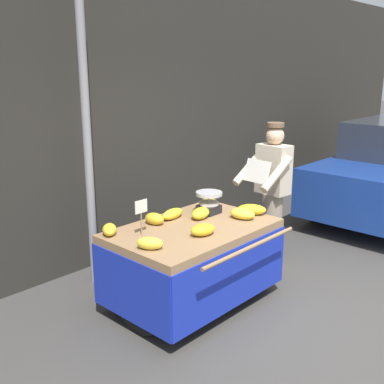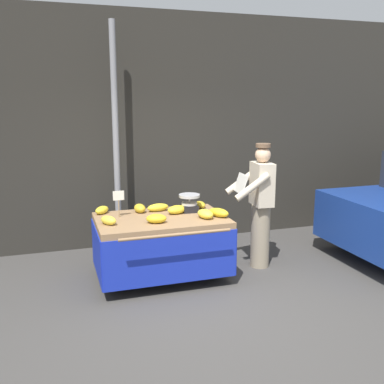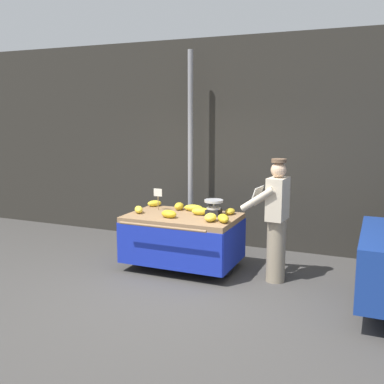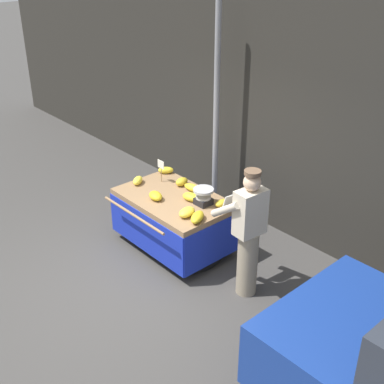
{
  "view_description": "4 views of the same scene",
  "coord_description": "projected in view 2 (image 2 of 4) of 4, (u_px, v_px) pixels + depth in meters",
  "views": [
    {
      "loc": [
        -3.49,
        -1.87,
        2.34
      ],
      "look_at": [
        -0.26,
        1.14,
        1.14
      ],
      "focal_mm": 43.53,
      "sensor_mm": 36.0,
      "label": 1
    },
    {
      "loc": [
        -1.62,
        -4.23,
        2.3
      ],
      "look_at": [
        0.12,
        1.19,
        1.1
      ],
      "focal_mm": 41.46,
      "sensor_mm": 36.0,
      "label": 2
    },
    {
      "loc": [
        2.37,
        -4.97,
        2.29
      ],
      "look_at": [
        -0.17,
        1.0,
        1.19
      ],
      "focal_mm": 42.5,
      "sensor_mm": 36.0,
      "label": 3
    },
    {
      "loc": [
        4.54,
        -2.93,
        4.14
      ],
      "look_at": [
        0.04,
        1.05,
        1.05
      ],
      "focal_mm": 47.58,
      "sensor_mm": 36.0,
      "label": 4
    }
  ],
  "objects": [
    {
      "name": "back_wall",
      "position": [
        156.0,
        130.0,
        7.03
      ],
      "size": [
        16.0,
        0.24,
        3.61
      ],
      "primitive_type": "cube",
      "color": "#2D2B26",
      "rests_on": "ground"
    },
    {
      "name": "street_pole",
      "position": [
        116.0,
        142.0,
        6.4
      ],
      "size": [
        0.09,
        0.09,
        3.37
      ],
      "primitive_type": "cylinder",
      "color": "gray",
      "rests_on": "ground"
    },
    {
      "name": "banana_bunch_4",
      "position": [
        140.0,
        208.0,
        5.84
      ],
      "size": [
        0.17,
        0.23,
        0.12
      ],
      "primitive_type": "ellipsoid",
      "rotation": [
        0.0,
        0.0,
        0.15
      ],
      "color": "gold",
      "rests_on": "banana_cart"
    },
    {
      "name": "price_sign",
      "position": [
        119.0,
        198.0,
        5.57
      ],
      "size": [
        0.14,
        0.01,
        0.34
      ],
      "color": "#997A51",
      "rests_on": "banana_cart"
    },
    {
      "name": "banana_bunch_3",
      "position": [
        108.0,
        220.0,
        5.28
      ],
      "size": [
        0.23,
        0.26,
        0.11
      ],
      "primitive_type": "ellipsoid",
      "rotation": [
        0.0,
        0.0,
        0.6
      ],
      "color": "yellow",
      "rests_on": "banana_cart"
    },
    {
      "name": "banana_bunch_5",
      "position": [
        205.0,
        214.0,
        5.56
      ],
      "size": [
        0.22,
        0.29,
        0.11
      ],
      "primitive_type": "ellipsoid",
      "rotation": [
        0.0,
        0.0,
        0.21
      ],
      "color": "yellow",
      "rests_on": "banana_cart"
    },
    {
      "name": "banana_bunch_0",
      "position": [
        156.0,
        219.0,
        5.35
      ],
      "size": [
        0.28,
        0.22,
        0.11
      ],
      "primitive_type": "ellipsoid",
      "rotation": [
        0.0,
        0.0,
        1.33
      ],
      "color": "gold",
      "rests_on": "banana_cart"
    },
    {
      "name": "banana_bunch_8",
      "position": [
        219.0,
        213.0,
        5.63
      ],
      "size": [
        0.28,
        0.33,
        0.11
      ],
      "primitive_type": "ellipsoid",
      "rotation": [
        0.0,
        0.0,
        0.53
      ],
      "color": "gold",
      "rests_on": "banana_cart"
    },
    {
      "name": "banana_bunch_2",
      "position": [
        177.0,
        210.0,
        5.78
      ],
      "size": [
        0.3,
        0.23,
        0.11
      ],
      "primitive_type": "ellipsoid",
      "rotation": [
        0.0,
        0.0,
        1.89
      ],
      "color": "yellow",
      "rests_on": "banana_cart"
    },
    {
      "name": "banana_bunch_6",
      "position": [
        102.0,
        210.0,
        5.78
      ],
      "size": [
        0.25,
        0.26,
        0.1
      ],
      "primitive_type": "ellipsoid",
      "rotation": [
        0.0,
        0.0,
        2.46
      ],
      "color": "yellow",
      "rests_on": "banana_cart"
    },
    {
      "name": "weighing_scale",
      "position": [
        189.0,
        203.0,
        5.87
      ],
      "size": [
        0.28,
        0.28,
        0.24
      ],
      "color": "black",
      "rests_on": "banana_cart"
    },
    {
      "name": "ground_plane",
      "position": [
        215.0,
        310.0,
        4.91
      ],
      "size": [
        60.0,
        60.0,
        0.0
      ],
      "primitive_type": "plane",
      "color": "#423F3D"
    },
    {
      "name": "banana_cart",
      "position": [
        161.0,
        234.0,
        5.65
      ],
      "size": [
        1.65,
        1.25,
        0.82
      ],
      "color": "#93704C",
      "rests_on": "ground"
    },
    {
      "name": "banana_bunch_1",
      "position": [
        158.0,
        207.0,
        5.91
      ],
      "size": [
        0.31,
        0.17,
        0.1
      ],
      "primitive_type": "ellipsoid",
      "rotation": [
        0.0,
        0.0,
        1.71
      ],
      "color": "yellow",
      "rests_on": "banana_cart"
    },
    {
      "name": "vendor_person",
      "position": [
        260.0,
        205.0,
        6.03
      ],
      "size": [
        0.6,
        0.55,
        1.71
      ],
      "color": "gray",
      "rests_on": "ground"
    },
    {
      "name": "banana_bunch_7",
      "position": [
        200.0,
        205.0,
        6.09
      ],
      "size": [
        0.14,
        0.23,
        0.09
      ],
      "primitive_type": "ellipsoid",
      "rotation": [
        0.0,
        0.0,
        3.1
      ],
      "color": "gold",
      "rests_on": "banana_cart"
    }
  ]
}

